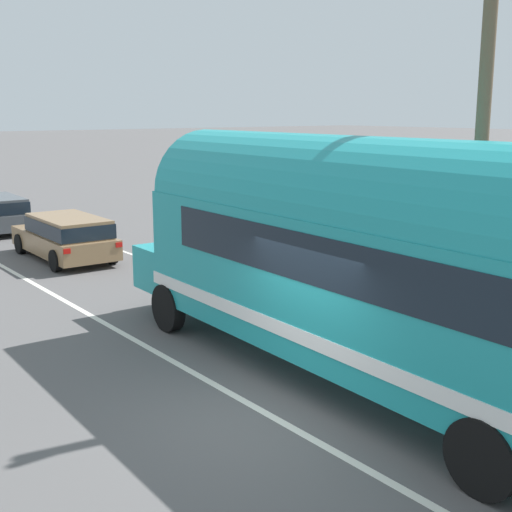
{
  "coord_description": "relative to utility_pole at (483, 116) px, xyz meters",
  "views": [
    {
      "loc": [
        -5.97,
        -7.45,
        4.51
      ],
      "look_at": [
        1.96,
        2.92,
        1.72
      ],
      "focal_mm": 47.85,
      "sensor_mm": 36.0,
      "label": 1
    }
  ],
  "objects": [
    {
      "name": "painted_bus",
      "position": [
        -2.45,
        0.0,
        -2.12
      ],
      "size": [
        2.84,
        12.26,
        4.12
      ],
      "color": "teal",
      "rests_on": "ground"
    },
    {
      "name": "ground_plane",
      "position": [
        -4.33,
        0.37,
        -4.42
      ],
      "size": [
        300.0,
        300.0,
        0.0
      ],
      "primitive_type": "plane",
      "color": "#565454"
    },
    {
      "name": "lane_markings",
      "position": [
        -2.56,
        12.37,
        -4.42
      ],
      "size": [
        3.96,
        80.0,
        0.01
      ],
      "color": "silver",
      "rests_on": "ground"
    },
    {
      "name": "car_lead",
      "position": [
        -2.44,
        12.79,
        -3.64
      ],
      "size": [
        1.98,
        4.6,
        1.37
      ],
      "color": "olive",
      "rests_on": "ground"
    },
    {
      "name": "utility_pole",
      "position": [
        0.0,
        0.0,
        0.0
      ],
      "size": [
        1.8,
        0.24,
        8.5
      ],
      "color": "brown",
      "rests_on": "ground"
    }
  ]
}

